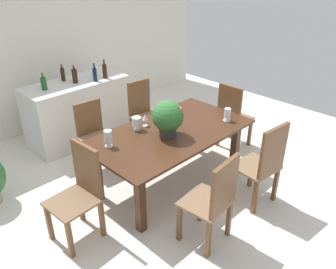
# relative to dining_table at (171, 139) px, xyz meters

# --- Properties ---
(ground_plane) EXTENTS (7.04, 7.04, 0.00)m
(ground_plane) POSITION_rel_dining_table_xyz_m (0.00, 0.09, -0.63)
(ground_plane) COLOR silver
(back_wall) EXTENTS (6.40, 0.10, 2.60)m
(back_wall) POSITION_rel_dining_table_xyz_m (0.00, 2.69, 0.67)
(back_wall) COLOR silver
(back_wall) RESTS_ON ground
(dining_table) EXTENTS (1.99, 1.09, 0.74)m
(dining_table) POSITION_rel_dining_table_xyz_m (0.00, 0.00, 0.00)
(dining_table) COLOR #422616
(dining_table) RESTS_ON ground
(chair_far_right) EXTENTS (0.45, 0.48, 0.99)m
(chair_far_right) POSITION_rel_dining_table_xyz_m (0.46, 1.03, -0.09)
(chair_far_right) COLOR brown
(chair_far_right) RESTS_ON ground
(chair_near_left) EXTENTS (0.49, 0.46, 1.00)m
(chair_near_left) POSITION_rel_dining_table_xyz_m (-0.44, -1.03, -0.08)
(chair_near_left) COLOR brown
(chair_near_left) RESTS_ON ground
(chair_foot_end) EXTENTS (0.42, 0.42, 1.01)m
(chair_foot_end) POSITION_rel_dining_table_xyz_m (1.28, -0.00, -0.08)
(chair_foot_end) COLOR brown
(chair_foot_end) RESTS_ON ground
(chair_far_left) EXTENTS (0.44, 0.44, 0.93)m
(chair_far_left) POSITION_rel_dining_table_xyz_m (-0.44, 1.01, -0.11)
(chair_far_left) COLOR brown
(chair_far_left) RESTS_ON ground
(chair_near_right) EXTENTS (0.50, 0.48, 1.04)m
(chair_near_right) POSITION_rel_dining_table_xyz_m (0.44, -1.03, -0.06)
(chair_near_right) COLOR brown
(chair_near_right) RESTS_ON ground
(chair_head_end) EXTENTS (0.49, 0.46, 1.02)m
(chair_head_end) POSITION_rel_dining_table_xyz_m (-1.27, 0.01, -0.07)
(chair_head_end) COLOR brown
(chair_head_end) RESTS_ON ground
(flower_centerpiece) EXTENTS (0.36, 0.36, 0.43)m
(flower_centerpiece) POSITION_rel_dining_table_xyz_m (-0.10, -0.05, 0.34)
(flower_centerpiece) COLOR #333338
(flower_centerpiece) RESTS_ON dining_table
(crystal_vase_left) EXTENTS (0.10, 0.10, 0.17)m
(crystal_vase_left) POSITION_rel_dining_table_xyz_m (0.72, -0.30, 0.20)
(crystal_vase_left) COLOR silver
(crystal_vase_left) RESTS_ON dining_table
(crystal_vase_center_near) EXTENTS (0.09, 0.09, 0.20)m
(crystal_vase_center_near) POSITION_rel_dining_table_xyz_m (-0.74, 0.23, 0.22)
(crystal_vase_center_near) COLOR silver
(crystal_vase_center_near) RESTS_ON dining_table
(crystal_vase_right) EXTENTS (0.12, 0.12, 0.17)m
(crystal_vase_right) POSITION_rel_dining_table_xyz_m (-0.25, 0.32, 0.21)
(crystal_vase_right) COLOR silver
(crystal_vase_right) RESTS_ON dining_table
(wine_glass) EXTENTS (0.07, 0.07, 0.16)m
(wine_glass) POSITION_rel_dining_table_xyz_m (-0.12, 0.33, 0.22)
(wine_glass) COLOR silver
(wine_glass) RESTS_ON dining_table
(kitchen_counter) EXTENTS (1.54, 0.66, 0.94)m
(kitchen_counter) POSITION_rel_dining_table_xyz_m (-0.15, 1.86, -0.16)
(kitchen_counter) COLOR silver
(kitchen_counter) RESTS_ON ground
(wine_bottle_tall) EXTENTS (0.08, 0.08, 0.26)m
(wine_bottle_tall) POSITION_rel_dining_table_xyz_m (-0.16, 1.82, 0.42)
(wine_bottle_tall) COLOR black
(wine_bottle_tall) RESTS_ON kitchen_counter
(wine_bottle_dark) EXTENTS (0.06, 0.06, 0.27)m
(wine_bottle_dark) POSITION_rel_dining_table_xyz_m (0.10, 1.67, 0.42)
(wine_bottle_dark) COLOR #0F1E38
(wine_bottle_dark) RESTS_ON kitchen_counter
(wine_bottle_clear) EXTENTS (0.08, 0.08, 0.24)m
(wine_bottle_clear) POSITION_rel_dining_table_xyz_m (-0.62, 1.86, 0.40)
(wine_bottle_clear) COLOR #194C1E
(wine_bottle_clear) RESTS_ON kitchen_counter
(wine_bottle_green) EXTENTS (0.07, 0.07, 0.29)m
(wine_bottle_green) POSITION_rel_dining_table_xyz_m (0.28, 1.68, 0.43)
(wine_bottle_green) COLOR black
(wine_bottle_green) RESTS_ON kitchen_counter
(wine_bottle_amber) EXTENTS (0.06, 0.06, 0.25)m
(wine_bottle_amber) POSITION_rel_dining_table_xyz_m (-0.23, 2.02, 0.41)
(wine_bottle_amber) COLOR black
(wine_bottle_amber) RESTS_ON kitchen_counter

